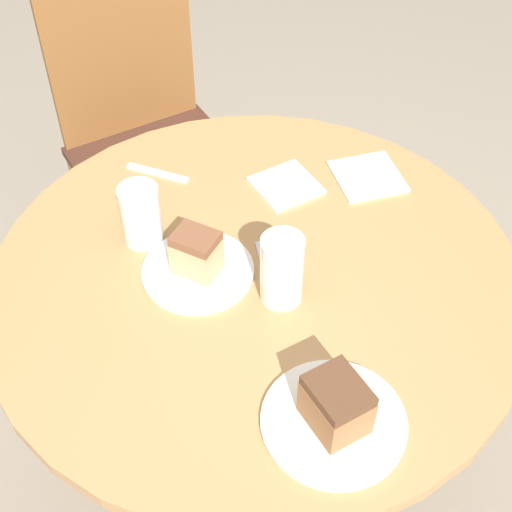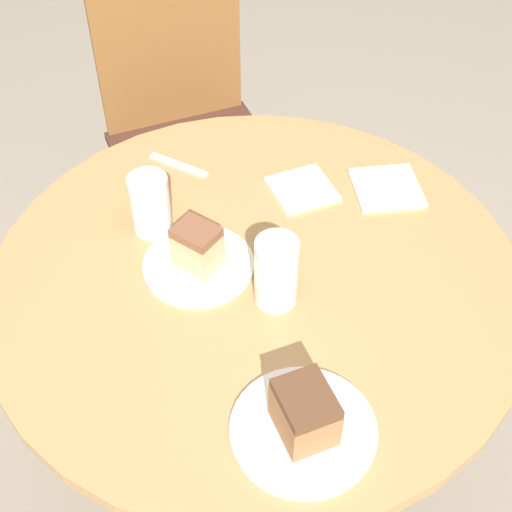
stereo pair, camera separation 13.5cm
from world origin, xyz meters
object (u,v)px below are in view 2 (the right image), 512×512
object	(u,v)px
plate_far	(303,430)
glass_lemonade	(151,207)
plate_near	(199,265)
cake_slice_far	(305,412)
chair	(186,125)
glass_water	(276,275)
cake_slice_near	(197,247)

from	to	relation	value
plate_far	glass_lemonade	xyz separation A→B (m)	(-0.09, 0.54, 0.05)
plate_near	plate_far	xyz separation A→B (m)	(0.04, -0.40, 0.00)
plate_far	cake_slice_far	world-z (taller)	cake_slice_far
plate_near	glass_lemonade	size ratio (longest dim) A/B	1.68
glass_lemonade	plate_far	bearing A→B (deg)	-80.15
plate_near	plate_far	bearing A→B (deg)	-84.00
chair	glass_lemonade	bearing A→B (deg)	-112.23
plate_far	glass_water	bearing A→B (deg)	76.45
chair	plate_far	size ratio (longest dim) A/B	4.16
chair	plate_far	bearing A→B (deg)	-98.67
cake_slice_near	glass_water	distance (m)	0.17
chair	glass_lemonade	xyz separation A→B (m)	(-0.26, -0.67, 0.31)
cake_slice_far	plate_far	bearing A→B (deg)	0.00
plate_far	cake_slice_near	size ratio (longest dim) A/B	2.24
chair	plate_near	bearing A→B (deg)	-105.38
plate_near	cake_slice_near	size ratio (longest dim) A/B	2.06
cake_slice_near	cake_slice_far	distance (m)	0.41
chair	cake_slice_near	bearing A→B (deg)	-105.38
chair	glass_water	distance (m)	0.99
cake_slice_far	glass_water	size ratio (longest dim) A/B	0.69
glass_lemonade	glass_water	bearing A→B (deg)	-59.16
glass_lemonade	glass_water	distance (m)	0.31
plate_near	glass_water	xyz separation A→B (m)	(0.11, -0.13, 0.06)
plate_far	cake_slice_near	world-z (taller)	cake_slice_near
cake_slice_near	glass_water	world-z (taller)	glass_water
plate_near	cake_slice_near	distance (m)	0.05
plate_near	cake_slice_near	bearing A→B (deg)	26.57
cake_slice_far	chair	bearing A→B (deg)	82.13
chair	glass_water	size ratio (longest dim) A/B	6.83
cake_slice_far	glass_water	world-z (taller)	glass_water
cake_slice_near	plate_near	bearing A→B (deg)	-153.43
glass_water	cake_slice_far	bearing A→B (deg)	-103.55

